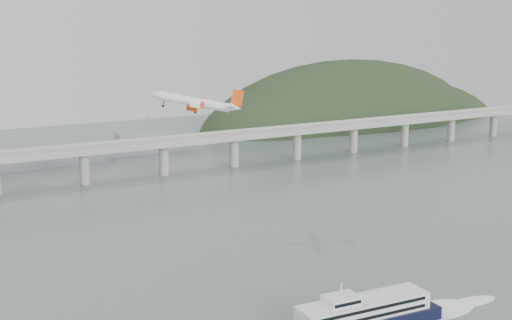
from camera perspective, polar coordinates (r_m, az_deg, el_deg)
ground at (r=253.36m, az=6.50°, el=-10.10°), size 900.00×900.00×0.00m
bridge at (r=419.10m, az=-10.37°, el=0.81°), size 800.00×22.00×23.90m
headland at (r=682.59m, az=8.65°, el=1.67°), size 365.00×155.00×156.00m
ferry at (r=217.71m, az=8.93°, el=-12.59°), size 85.39×18.72×16.10m
airliner at (r=281.95m, az=-4.95°, el=4.80°), size 35.83×33.86×10.32m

